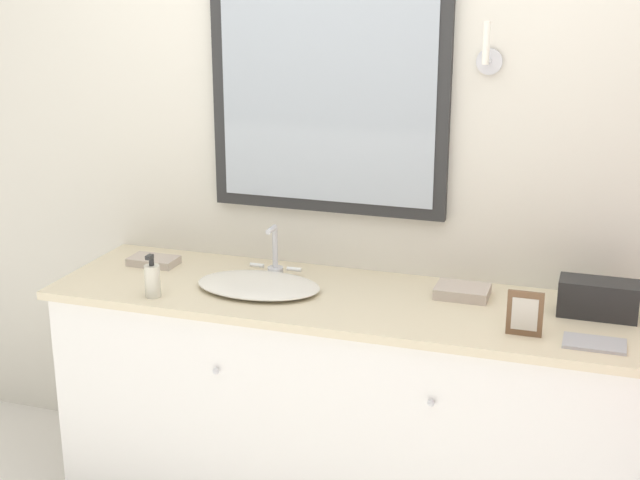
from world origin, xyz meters
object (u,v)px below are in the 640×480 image
object	(u,v)px
sink_basin	(259,284)
soap_bottle	(152,280)
picture_frame	(525,314)
appliance_box	(598,299)

from	to	relation	value
sink_basin	soap_bottle	distance (m)	0.38
soap_bottle	picture_frame	distance (m)	1.28
appliance_box	picture_frame	world-z (taller)	picture_frame
appliance_box	picture_frame	distance (m)	0.33
soap_bottle	appliance_box	bearing A→B (deg)	11.49
soap_bottle	picture_frame	xyz separation A→B (m)	(1.28, 0.06, 0.01)
soap_bottle	appliance_box	world-z (taller)	soap_bottle
sink_basin	appliance_box	distance (m)	1.17
sink_basin	soap_bottle	world-z (taller)	sink_basin
sink_basin	soap_bottle	size ratio (longest dim) A/B	2.90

